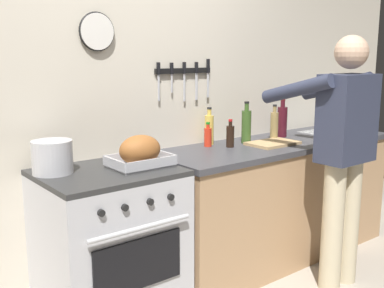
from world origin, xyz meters
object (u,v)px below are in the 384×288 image
(bottle_olive_oil, at_px, (246,126))
(bottle_cooking_oil, at_px, (209,129))
(stock_pot, at_px, (52,157))
(bottle_hot_sauce, at_px, (208,137))
(cutting_board, at_px, (273,143))
(stove, at_px, (110,245))
(person_cook, at_px, (343,147))
(bottle_soy_sauce, at_px, (230,136))
(bottle_wine_red, at_px, (282,121))
(roasting_pan, at_px, (140,152))
(bottle_vinegar, at_px, (274,125))

(bottle_olive_oil, height_order, bottle_cooking_oil, bottle_olive_oil)
(stock_pot, xyz_separation_m, bottle_hot_sauce, (1.16, 0.05, -0.02))
(stock_pot, height_order, cutting_board, stock_pot)
(cutting_board, height_order, bottle_olive_oil, bottle_olive_oil)
(stove, bearing_deg, person_cook, -22.25)
(bottle_soy_sauce, bearing_deg, stove, -176.31)
(bottle_wine_red, bearing_deg, stove, -175.79)
(stock_pot, relative_size, bottle_hot_sauce, 1.28)
(person_cook, distance_m, bottle_hot_sauce, 0.91)
(stock_pot, bearing_deg, roasting_pan, -19.60)
(person_cook, height_order, bottle_cooking_oil, person_cook)
(bottle_olive_oil, relative_size, bottle_cooking_oil, 1.13)
(stove, relative_size, roasting_pan, 2.56)
(cutting_board, distance_m, bottle_olive_oil, 0.23)
(stock_pot, relative_size, bottle_soy_sauce, 1.12)
(person_cook, bearing_deg, bottle_hot_sauce, 25.55)
(bottle_olive_oil, xyz_separation_m, bottle_vinegar, (0.26, -0.04, -0.02))
(person_cook, relative_size, bottle_olive_oil, 5.42)
(bottle_hot_sauce, xyz_separation_m, bottle_wine_red, (0.71, -0.06, 0.06))
(roasting_pan, bearing_deg, stock_pot, 160.40)
(bottle_hot_sauce, bearing_deg, bottle_soy_sauce, -46.83)
(roasting_pan, bearing_deg, stove, 168.49)
(bottle_hot_sauce, bearing_deg, bottle_cooking_oil, 42.66)
(bottle_cooking_oil, bearing_deg, roasting_pan, -160.38)
(roasting_pan, relative_size, bottle_wine_red, 1.16)
(roasting_pan, distance_m, cutting_board, 1.11)
(roasting_pan, height_order, stock_pot, roasting_pan)
(cutting_board, xyz_separation_m, bottle_hot_sauce, (-0.41, 0.24, 0.06))
(cutting_board, bearing_deg, bottle_olive_oil, 124.91)
(bottle_soy_sauce, bearing_deg, bottle_vinegar, -0.16)
(person_cook, relative_size, bottle_soy_sauce, 8.43)
(bottle_cooking_oil, relative_size, bottle_vinegar, 1.00)
(bottle_hot_sauce, relative_size, bottle_wine_red, 0.57)
(bottle_vinegar, bearing_deg, stove, -177.51)
(bottle_cooking_oil, bearing_deg, bottle_hot_sauce, -137.34)
(bottle_vinegar, bearing_deg, bottle_hot_sauce, 168.26)
(person_cook, xyz_separation_m, stock_pot, (-1.67, 0.70, 0.04))
(roasting_pan, distance_m, bottle_vinegar, 1.26)
(bottle_vinegar, bearing_deg, cutting_board, -140.20)
(stove, distance_m, bottle_wine_red, 1.70)
(bottle_hot_sauce, height_order, bottle_cooking_oil, bottle_cooking_oil)
(person_cook, xyz_separation_m, bottle_wine_red, (0.20, 0.69, 0.07))
(stove, relative_size, bottle_cooking_oil, 3.33)
(person_cook, relative_size, bottle_cooking_oil, 6.14)
(bottle_cooking_oil, bearing_deg, stove, -166.39)
(bottle_olive_oil, xyz_separation_m, bottle_wine_red, (0.41, 0.01, -0.00))
(stove, height_order, cutting_board, cutting_board)
(bottle_wine_red, bearing_deg, cutting_board, -149.46)
(stove, xyz_separation_m, bottle_soy_sauce, (1.00, 0.06, 0.53))
(cutting_board, relative_size, bottle_cooking_oil, 1.33)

